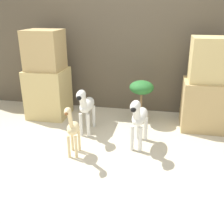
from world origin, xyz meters
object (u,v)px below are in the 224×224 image
at_px(zebra_left, 86,105).
at_px(giraffe_figurine, 73,128).
at_px(zebra_right, 139,117).
at_px(potted_palm_front, 142,90).

height_order(zebra_left, giraffe_figurine, zebra_left).
xyz_separation_m(zebra_right, potted_palm_front, (-0.04, 0.78, 0.10)).
distance_m(zebra_right, giraffe_figurine, 0.77).
height_order(zebra_right, giraffe_figurine, zebra_right).
relative_size(zebra_left, potted_palm_front, 1.06).
distance_m(zebra_right, potted_palm_front, 0.78).
distance_m(zebra_left, potted_palm_front, 0.85).
bearing_deg(giraffe_figurine, zebra_right, 25.55).
relative_size(giraffe_figurine, potted_palm_front, 1.04).
bearing_deg(zebra_right, giraffe_figurine, -154.45).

